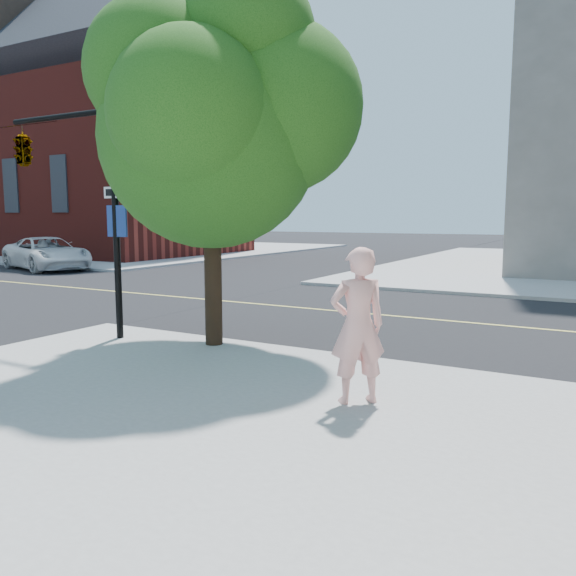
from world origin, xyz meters
The scene contains 9 objects.
ground centered at (0.00, 0.00, 0.00)m, with size 140.00×140.00×0.00m, color black.
road_ew centered at (0.00, 4.50, 0.01)m, with size 140.00×9.00×0.01m, color black.
sidewalk_nw centered at (-23.00, 21.50, 0.06)m, with size 26.00×25.00×0.12m, color #A3A3A3.
church centered at (-20.00, 18.00, 7.18)m, with size 15.20×12.00×14.40m.
office_block centered at (-32.00, 21.98, 9.12)m, with size 12.00×14.08×18.00m.
man_on_phone centered at (5.76, -2.27, 1.09)m, with size 0.71×0.47×1.94m, color #FDB1A9.
street_tree centered at (2.35, -0.49, 4.22)m, with size 4.78×4.35×6.35m.
signal_pole centered at (-1.81, -0.94, 3.75)m, with size 3.93×0.45×4.44m.
car_a centered at (-13.80, 8.50, 0.74)m, with size 2.47×5.35×1.49m, color white.
Camera 1 is at (8.37, -8.71, 2.44)m, focal length 35.50 mm.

